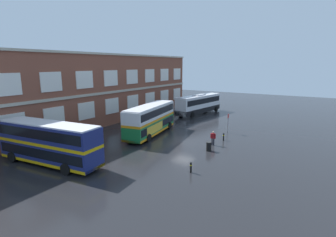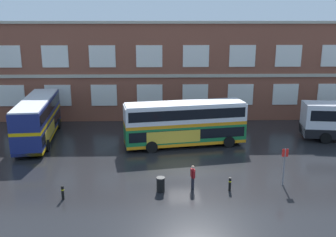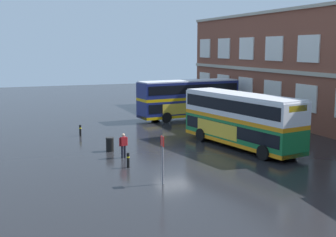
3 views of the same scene
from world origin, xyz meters
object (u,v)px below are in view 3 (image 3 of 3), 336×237
double_decker_middle (241,119)px  station_litter_bin (110,144)px  safety_bollard_east (80,130)px  safety_bollard_west (128,160)px  waiting_passenger (123,144)px  double_decker_near (189,98)px  bus_stand_flag (163,155)px

double_decker_middle → station_litter_bin: size_ratio=10.95×
safety_bollard_east → safety_bollard_west: bearing=5.3°
waiting_passenger → safety_bollard_east: size_ratio=1.79×
station_litter_bin → double_decker_near: bearing=135.5°
safety_bollard_west → safety_bollard_east: size_ratio=1.00×
waiting_passenger → station_litter_bin: 2.30m
bus_stand_flag → station_litter_bin: (-8.68, -0.85, -1.12)m
double_decker_middle → bus_stand_flag: (6.40, -8.67, -0.51)m
double_decker_near → safety_bollard_east: (5.25, -12.45, -1.66)m
safety_bollard_west → safety_bollard_east: (-11.14, -1.03, 0.00)m
station_litter_bin → safety_bollard_west: bearing=0.1°
double_decker_middle → waiting_passenger: 9.19m
double_decker_middle → double_decker_near: bearing=172.2°
bus_stand_flag → station_litter_bin: size_ratio=2.62×
double_decker_middle → safety_bollard_east: double_decker_middle is taller
double_decker_near → station_litter_bin: double_decker_near is taller
double_decker_middle → bus_stand_flag: 10.79m
double_decker_near → waiting_passenger: double_decker_near is taller
safety_bollard_west → double_decker_middle: bearing=104.5°
station_litter_bin → safety_bollard_east: size_ratio=1.08×
double_decker_near → station_litter_bin: 16.40m
double_decker_middle → safety_bollard_west: size_ratio=11.87×
double_decker_middle → waiting_passenger: double_decker_middle is taller
double_decker_middle → bus_stand_flag: bearing=-53.6°
double_decker_near → station_litter_bin: size_ratio=10.88×
double_decker_middle → safety_bollard_east: 13.75m
double_decker_near → double_decker_middle: bearing=-7.8°
safety_bollard_west → safety_bollard_east: 11.18m
double_decker_near → safety_bollard_west: 20.04m
station_litter_bin → safety_bollard_west: (4.74, 0.01, -0.03)m
station_litter_bin → safety_bollard_west: 4.74m
waiting_passenger → bus_stand_flag: 6.51m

